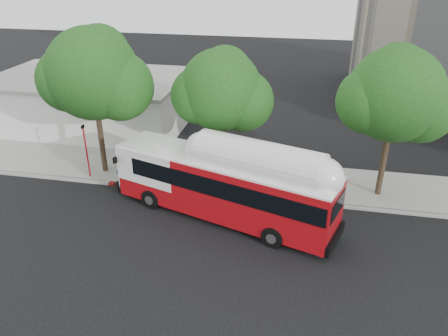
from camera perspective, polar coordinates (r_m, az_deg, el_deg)
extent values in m
plane|color=black|center=(23.91, -0.96, -8.31)|extent=(120.00, 120.00, 0.00)
cube|color=gray|center=(29.35, 1.69, -1.07)|extent=(60.00, 5.00, 0.15)
cube|color=gray|center=(27.10, 0.77, -3.56)|extent=(60.00, 0.30, 0.15)
cube|color=maroon|center=(27.72, -5.35, -2.94)|extent=(10.00, 0.32, 0.16)
cylinder|color=#2D2116|center=(29.93, -15.87, 4.69)|extent=(0.36, 0.36, 6.08)
sphere|color=#1F4212|center=(28.80, -16.81, 11.72)|extent=(5.80, 5.80, 5.80)
sphere|color=#1F4212|center=(28.48, -13.53, 10.35)|extent=(4.35, 4.35, 4.35)
cylinder|color=#2D2116|center=(27.94, -0.44, 3.46)|extent=(0.36, 0.36, 5.44)
sphere|color=#1F4212|center=(26.79, -0.46, 10.17)|extent=(5.00, 5.00, 5.00)
sphere|color=#1F4212|center=(26.95, 2.53, 8.73)|extent=(3.75, 3.75, 3.75)
cylinder|color=#2D2116|center=(27.62, 20.26, 1.82)|extent=(0.36, 0.36, 5.76)
sphere|color=#1F4212|center=(26.43, 21.48, 8.93)|extent=(5.40, 5.40, 5.40)
sphere|color=#1F4212|center=(27.12, 24.26, 7.23)|extent=(4.05, 4.05, 4.05)
cube|color=silver|center=(39.60, -16.93, 8.23)|extent=(16.00, 10.00, 4.00)
cube|color=gray|center=(39.03, -17.34, 11.15)|extent=(16.20, 10.20, 0.30)
cube|color=#A10B11|center=(24.24, -0.12, -2.45)|extent=(13.00, 6.61, 3.09)
cube|color=black|center=(23.71, 1.00, -1.40)|extent=(11.81, 6.27, 1.01)
cube|color=white|center=(23.51, -0.12, 0.94)|extent=(12.97, 6.53, 0.11)
cube|color=white|center=(22.53, 4.60, 0.42)|extent=(7.14, 4.15, 0.59)
cube|color=black|center=(28.57, -12.39, -1.51)|extent=(1.41, 2.09, 0.06)
imported|color=#223A9D|center=(28.34, -12.49, -0.59)|extent=(1.17, 1.93, 0.96)
cylinder|color=red|center=(29.81, -17.48, 1.78)|extent=(0.11, 0.11, 3.60)
cube|color=black|center=(29.11, -17.98, 5.17)|extent=(0.05, 0.36, 0.23)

